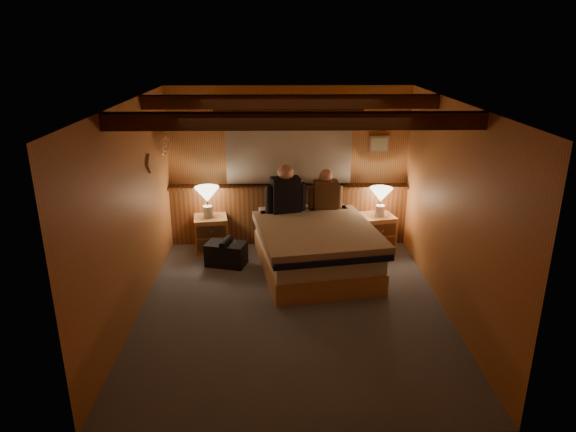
{
  "coord_description": "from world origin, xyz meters",
  "views": [
    {
      "loc": [
        -0.17,
        -5.44,
        3.06
      ],
      "look_at": [
        -0.04,
        0.4,
        1.01
      ],
      "focal_mm": 32.0,
      "sensor_mm": 36.0,
      "label": 1
    }
  ],
  "objects_px": {
    "nightstand_left": "(211,234)",
    "lamp_left": "(207,196)",
    "lamp_right": "(381,196)",
    "nightstand_right": "(376,232)",
    "person_left": "(286,192)",
    "person_right": "(326,193)",
    "bed": "(315,247)",
    "duffel_bag": "(226,254)"
  },
  "relations": [
    {
      "from": "nightstand_left",
      "to": "person_left",
      "type": "relative_size",
      "value": 0.75
    },
    {
      "from": "duffel_bag",
      "to": "lamp_left",
      "type": "bearing_deg",
      "value": 134.77
    },
    {
      "from": "lamp_right",
      "to": "person_right",
      "type": "height_order",
      "value": "person_right"
    },
    {
      "from": "lamp_left",
      "to": "person_left",
      "type": "distance_m",
      "value": 1.15
    },
    {
      "from": "person_right",
      "to": "duffel_bag",
      "type": "relative_size",
      "value": 1.01
    },
    {
      "from": "person_right",
      "to": "bed",
      "type": "bearing_deg",
      "value": -108.3
    },
    {
      "from": "nightstand_right",
      "to": "nightstand_left",
      "type": "bearing_deg",
      "value": 167.92
    },
    {
      "from": "person_right",
      "to": "duffel_bag",
      "type": "height_order",
      "value": "person_right"
    },
    {
      "from": "nightstand_right",
      "to": "person_left",
      "type": "relative_size",
      "value": 0.79
    },
    {
      "from": "lamp_left",
      "to": "lamp_right",
      "type": "bearing_deg",
      "value": -0.38
    },
    {
      "from": "nightstand_left",
      "to": "lamp_right",
      "type": "bearing_deg",
      "value": -9.5
    },
    {
      "from": "nightstand_right",
      "to": "lamp_right",
      "type": "bearing_deg",
      "value": -58.39
    },
    {
      "from": "nightstand_left",
      "to": "lamp_left",
      "type": "bearing_deg",
      "value": -152.84
    },
    {
      "from": "nightstand_right",
      "to": "person_right",
      "type": "xyz_separation_m",
      "value": [
        -0.78,
        -0.0,
        0.63
      ]
    },
    {
      "from": "lamp_left",
      "to": "lamp_right",
      "type": "xyz_separation_m",
      "value": [
        2.54,
        -0.02,
        -0.01
      ]
    },
    {
      "from": "lamp_left",
      "to": "person_left",
      "type": "height_order",
      "value": "person_left"
    },
    {
      "from": "person_left",
      "to": "person_right",
      "type": "relative_size",
      "value": 1.18
    },
    {
      "from": "nightstand_left",
      "to": "lamp_left",
      "type": "height_order",
      "value": "lamp_left"
    },
    {
      "from": "lamp_right",
      "to": "duffel_bag",
      "type": "bearing_deg",
      "value": -167.41
    },
    {
      "from": "nightstand_left",
      "to": "person_left",
      "type": "xyz_separation_m",
      "value": [
        1.12,
        -0.14,
        0.68
      ]
    },
    {
      "from": "lamp_left",
      "to": "person_right",
      "type": "height_order",
      "value": "person_right"
    },
    {
      "from": "nightstand_right",
      "to": "person_left",
      "type": "xyz_separation_m",
      "value": [
        -1.37,
        -0.14,
        0.68
      ]
    },
    {
      "from": "person_left",
      "to": "duffel_bag",
      "type": "relative_size",
      "value": 1.19
    },
    {
      "from": "nightstand_left",
      "to": "lamp_left",
      "type": "xyz_separation_m",
      "value": [
        -0.03,
        -0.02,
        0.59
      ]
    },
    {
      "from": "bed",
      "to": "person_right",
      "type": "distance_m",
      "value": 0.94
    },
    {
      "from": "duffel_bag",
      "to": "bed",
      "type": "bearing_deg",
      "value": 5.66
    },
    {
      "from": "lamp_left",
      "to": "bed",
      "type": "bearing_deg",
      "value": -25.06
    },
    {
      "from": "person_left",
      "to": "lamp_right",
      "type": "bearing_deg",
      "value": -9.57
    },
    {
      "from": "bed",
      "to": "lamp_left",
      "type": "distance_m",
      "value": 1.77
    },
    {
      "from": "bed",
      "to": "person_left",
      "type": "height_order",
      "value": "person_left"
    },
    {
      "from": "lamp_right",
      "to": "bed",
      "type": "bearing_deg",
      "value": -145.22
    },
    {
      "from": "lamp_left",
      "to": "person_left",
      "type": "bearing_deg",
      "value": -6.1
    },
    {
      "from": "nightstand_right",
      "to": "lamp_right",
      "type": "distance_m",
      "value": 0.58
    },
    {
      "from": "bed",
      "to": "lamp_left",
      "type": "bearing_deg",
      "value": 144.94
    },
    {
      "from": "bed",
      "to": "lamp_right",
      "type": "bearing_deg",
      "value": 24.78
    },
    {
      "from": "bed",
      "to": "person_right",
      "type": "xyz_separation_m",
      "value": [
        0.2,
        0.73,
        0.56
      ]
    },
    {
      "from": "person_right",
      "to": "nightstand_left",
      "type": "bearing_deg",
      "value": 176.55
    },
    {
      "from": "nightstand_left",
      "to": "nightstand_right",
      "type": "xyz_separation_m",
      "value": [
        2.48,
        -0.0,
        0.0
      ]
    },
    {
      "from": "lamp_left",
      "to": "nightstand_left",
      "type": "bearing_deg",
      "value": 35.82
    },
    {
      "from": "duffel_bag",
      "to": "nightstand_right",
      "type": "bearing_deg",
      "value": 28.42
    },
    {
      "from": "person_right",
      "to": "duffel_bag",
      "type": "bearing_deg",
      "value": -162.86
    },
    {
      "from": "lamp_left",
      "to": "lamp_right",
      "type": "distance_m",
      "value": 2.54
    }
  ]
}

